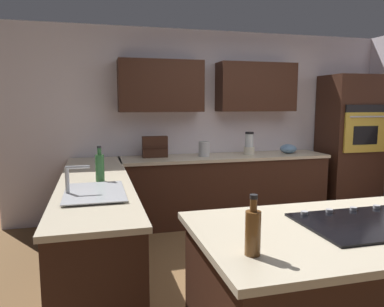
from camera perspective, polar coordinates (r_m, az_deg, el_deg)
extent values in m
plane|color=brown|center=(3.81, 15.77, -17.44)|extent=(14.00, 14.00, 0.00)
cube|color=silver|center=(5.37, 4.86, 4.50)|extent=(6.00, 0.10, 2.60)
cube|color=#381E14|center=(5.31, 9.87, 10.06)|extent=(1.10, 0.34, 0.67)
cube|color=#381E14|center=(4.91, -4.86, 10.34)|extent=(1.10, 0.34, 0.67)
cube|color=#381E14|center=(5.11, 5.12, -5.55)|extent=(2.80, 0.60, 0.86)
cube|color=beige|center=(5.02, 5.18, -0.55)|extent=(2.84, 0.64, 0.04)
cube|color=#381E14|center=(3.69, -14.56, -11.04)|extent=(0.60, 2.90, 0.86)
cube|color=beige|center=(3.58, -14.80, -4.19)|extent=(0.64, 2.94, 0.04)
cube|color=#381E14|center=(2.61, 24.72, -19.79)|extent=(1.96, 0.97, 0.86)
cube|color=beige|center=(2.44, 25.33, -10.33)|extent=(2.04, 1.05, 0.04)
cube|color=#381E14|center=(5.96, 23.12, 1.36)|extent=(0.80, 0.60, 2.01)
cube|color=gold|center=(5.70, 25.16, 2.97)|extent=(0.66, 0.03, 0.56)
cube|color=black|center=(5.69, 25.22, 2.56)|extent=(0.40, 0.01, 0.26)
cube|color=black|center=(5.68, 25.36, 6.28)|extent=(0.66, 0.02, 0.11)
cylinder|color=silver|center=(5.66, 25.52, 5.16)|extent=(0.56, 0.02, 0.02)
cube|color=#515456|center=(3.17, -14.81, -5.21)|extent=(0.40, 0.30, 0.02)
cube|color=#515456|center=(2.84, -14.80, -6.73)|extent=(0.40, 0.30, 0.02)
cube|color=#B7BABF|center=(3.00, -14.81, -5.76)|extent=(0.46, 0.70, 0.01)
cylinder|color=#B7BABF|center=(2.99, -18.72, -4.15)|extent=(0.03, 0.03, 0.22)
cylinder|color=#B7BABF|center=(2.96, -17.27, -2.02)|extent=(0.18, 0.02, 0.02)
cube|color=black|center=(2.43, 25.37, -9.72)|extent=(0.76, 0.56, 0.01)
cylinder|color=#B2B2B7|center=(2.76, 26.63, -7.36)|extent=(0.04, 0.04, 0.02)
cylinder|color=#B2B2B7|center=(2.65, 23.68, -7.81)|extent=(0.04, 0.04, 0.02)
cylinder|color=#B2B2B7|center=(2.54, 20.47, -8.28)|extent=(0.04, 0.04, 0.02)
cylinder|color=#B2B2B7|center=(2.45, 16.98, -8.76)|extent=(0.04, 0.04, 0.02)
cylinder|color=beige|center=(5.15, 8.82, 0.44)|extent=(0.15, 0.15, 0.11)
cylinder|color=silver|center=(5.13, 8.86, 2.03)|extent=(0.11, 0.11, 0.18)
cylinder|color=black|center=(5.13, 8.88, 3.16)|extent=(0.12, 0.12, 0.03)
ellipsoid|color=#668CB2|center=(5.42, 14.65, 0.73)|extent=(0.23, 0.23, 0.13)
cube|color=#381E14|center=(4.84, -5.75, 1.03)|extent=(0.33, 0.10, 0.28)
cube|color=#381E14|center=(4.79, -5.65, 0.96)|extent=(0.31, 0.02, 0.02)
cylinder|color=#B7BABF|center=(4.92, 1.88, 0.70)|extent=(0.15, 0.15, 0.20)
cylinder|color=#336B38|center=(3.45, -14.05, -2.19)|extent=(0.08, 0.08, 0.25)
cylinder|color=#336B38|center=(3.43, -14.14, 0.32)|extent=(0.04, 0.04, 0.06)
cylinder|color=black|center=(3.42, -14.16, 0.98)|extent=(0.04, 0.04, 0.02)
cylinder|color=brown|center=(1.78, 9.38, -12.07)|extent=(0.07, 0.07, 0.21)
cylinder|color=brown|center=(1.74, 9.48, -7.88)|extent=(0.03, 0.03, 0.06)
cylinder|color=black|center=(1.73, 9.51, -6.60)|extent=(0.04, 0.04, 0.02)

